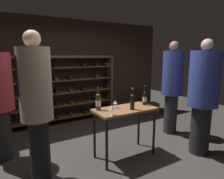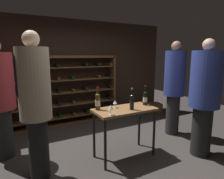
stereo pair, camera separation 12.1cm
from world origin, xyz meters
The scene contains 13 objects.
ground_plane centered at (0.00, 0.00, 0.00)m, with size 10.35×10.35×0.00m, color #383330.
back_wall centered at (0.00, 2.18, 1.34)m, with size 5.60×0.10×2.67m, color #332319.
wine_rack centered at (-0.25, 1.97, 0.87)m, with size 2.74×0.32×1.76m.
tasting_table centered at (0.20, -0.10, 0.76)m, with size 1.06×0.54×0.87m.
person_guest_plum_blouse centered at (-1.20, -0.02, 1.16)m, with size 0.44×0.43×2.09m.
person_guest_blue_shirt centered at (1.45, -0.69, 1.13)m, with size 0.51×0.51×2.04m.
person_bystander_dark_jacket centered at (1.70, 0.24, 1.15)m, with size 0.45×0.45×2.07m.
wine_crate centered at (2.31, 1.62, 0.16)m, with size 0.48×0.34×0.32m, color brown.
wine_bottle_green_slim centered at (-0.23, 0.06, 1.02)m, with size 0.08×0.08×0.39m.
wine_bottle_gold_foil centered at (0.27, -0.21, 1.01)m, with size 0.07×0.07×0.37m.
wine_bottle_amber_reserve centered at (0.66, -0.07, 1.00)m, with size 0.08×0.08×0.36m.
wine_glass_stemmed_center centered at (-0.18, -0.30, 0.99)m, with size 0.08×0.08×0.16m.
wine_glass_stemmed_left centered at (0.08, 0.02, 0.97)m, with size 0.07×0.07×0.13m.
Camera 2 is at (-1.50, -2.76, 1.78)m, focal length 30.67 mm.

